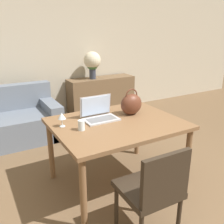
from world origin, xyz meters
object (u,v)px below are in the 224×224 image
at_px(handbag, 131,104).
at_px(flower_vase, 92,62).
at_px(chair, 153,189).
at_px(wine_glass, 62,116).
at_px(drinking_glass, 81,125).
at_px(laptop, 99,113).

height_order(handbag, flower_vase, flower_vase).
bearing_deg(chair, flower_vase, 74.17).
relative_size(wine_glass, handbag, 0.49).
bearing_deg(handbag, chair, -114.22).
relative_size(drinking_glass, handbag, 0.34).
distance_m(chair, wine_glass, 1.13).
distance_m(drinking_glass, wine_glass, 0.23).
relative_size(chair, drinking_glass, 8.52).
bearing_deg(laptop, chair, -92.85).
relative_size(laptop, handbag, 1.22).
xyz_separation_m(handbag, flower_vase, (0.51, 2.07, 0.20)).
xyz_separation_m(drinking_glass, handbag, (0.68, 0.15, 0.07)).
height_order(laptop, flower_vase, flower_vase).
bearing_deg(drinking_glass, wine_glass, 126.15).
xyz_separation_m(chair, drinking_glass, (-0.24, 0.82, 0.29)).
relative_size(handbag, flower_vase, 0.58).
bearing_deg(wine_glass, chair, -69.68).
distance_m(wine_glass, handbag, 0.81).
bearing_deg(handbag, laptop, 171.26).
distance_m(chair, handbag, 1.13).
distance_m(laptop, drinking_glass, 0.36).
bearing_deg(chair, laptop, 88.53).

